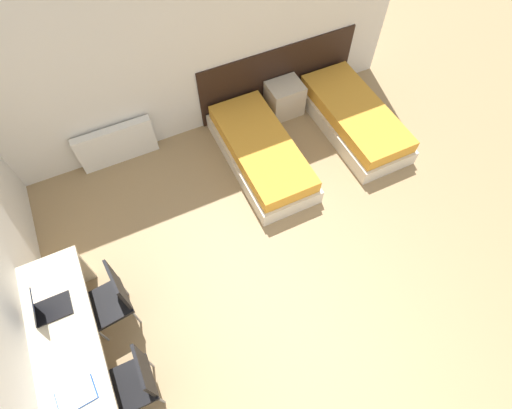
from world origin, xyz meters
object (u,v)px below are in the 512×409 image
object	(u,v)px
bed_near_window	(261,153)
chair_near_notebook	(135,381)
nightstand	(284,99)
chair_near_laptop	(111,298)
bed_near_door	(354,118)
laptop	(46,309)

from	to	relation	value
bed_near_window	chair_near_notebook	bearing A→B (deg)	-137.37
nightstand	chair_near_notebook	size ratio (longest dim) A/B	0.55
chair_near_laptop	bed_near_door	bearing A→B (deg)	12.90
bed_near_door	chair_near_laptop	world-z (taller)	chair_near_laptop
chair_near_notebook	laptop	bearing A→B (deg)	120.57
chair_near_laptop	laptop	bearing A→B (deg)	173.60
chair_near_laptop	nightstand	bearing A→B (deg)	27.80
nightstand	laptop	size ratio (longest dim) A/B	1.49
bed_near_door	chair_near_laptop	xyz separation A→B (m)	(-3.86, -1.28, 0.30)
bed_near_door	chair_near_notebook	xyz separation A→B (m)	(-3.86, -2.16, 0.30)
chair_near_laptop	laptop	xyz separation A→B (m)	(-0.51, 0.01, 0.33)
bed_near_door	chair_near_laptop	size ratio (longest dim) A/B	2.07
chair_near_laptop	laptop	size ratio (longest dim) A/B	2.72
nightstand	chair_near_laptop	world-z (taller)	chair_near_laptop
bed_near_door	chair_near_laptop	distance (m)	4.08
laptop	nightstand	bearing A→B (deg)	29.75
bed_near_window	laptop	distance (m)	3.19
nightstand	chair_near_laptop	size ratio (longest dim) A/B	0.55
nightstand	chair_near_notebook	world-z (taller)	chair_near_notebook
bed_near_window	laptop	size ratio (longest dim) A/B	5.63
bed_near_window	chair_near_notebook	distance (m)	3.20
bed_near_door	chair_near_laptop	bearing A→B (deg)	-161.58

